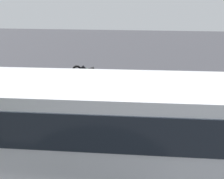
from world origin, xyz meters
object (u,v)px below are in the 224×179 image
(spectator_left, at_px, (134,108))
(stunt_motorcycle, at_px, (89,75))
(tour_bus, at_px, (108,133))
(spectator_centre, at_px, (102,107))
(parked_motorcycle_silver, at_px, (185,132))
(spectator_far_left, at_px, (156,113))
(traffic_cone, at_px, (112,93))

(spectator_left, relative_size, stunt_motorcycle, 0.85)
(tour_bus, xyz_separation_m, spectator_left, (-0.71, -3.16, -0.66))
(spectator_left, relative_size, spectator_centre, 0.92)
(parked_motorcycle_silver, bearing_deg, spectator_centre, -10.01)
(tour_bus, distance_m, spectator_centre, 2.98)
(spectator_left, height_order, stunt_motorcycle, stunt_motorcycle)
(stunt_motorcycle, bearing_deg, tour_bus, 107.31)
(tour_bus, bearing_deg, spectator_far_left, -121.27)
(spectator_far_left, height_order, stunt_motorcycle, stunt_motorcycle)
(spectator_centre, distance_m, stunt_motorcycle, 4.90)
(spectator_centre, relative_size, traffic_cone, 2.87)
(spectator_left, height_order, traffic_cone, spectator_left)
(tour_bus, bearing_deg, parked_motorcycle_silver, -140.97)
(tour_bus, height_order, parked_motorcycle_silver, tour_bus)
(spectator_centre, bearing_deg, spectator_left, -167.15)
(tour_bus, distance_m, spectator_far_left, 3.26)
(traffic_cone, bearing_deg, parked_motorcycle_silver, 129.60)
(tour_bus, xyz_separation_m, spectator_centre, (0.66, -2.85, -0.56))
(parked_motorcycle_silver, height_order, traffic_cone, parked_motorcycle_silver)
(spectator_left, distance_m, spectator_centre, 1.41)
(traffic_cone, bearing_deg, spectator_far_left, 122.36)
(spectator_far_left, relative_size, traffic_cone, 2.65)
(spectator_far_left, bearing_deg, tour_bus, 58.73)
(spectator_left, xyz_separation_m, stunt_motorcycle, (3.03, -4.30, 0.04))
(spectator_left, xyz_separation_m, spectator_centre, (1.37, 0.31, 0.10))
(spectator_left, distance_m, traffic_cone, 3.56)
(tour_bus, height_order, spectator_centre, tour_bus)
(traffic_cone, bearing_deg, spectator_centre, 89.86)
(spectator_left, bearing_deg, spectator_centre, 12.85)
(stunt_motorcycle, bearing_deg, parked_motorcycle_silver, 134.30)
(parked_motorcycle_silver, relative_size, stunt_motorcycle, 1.04)
(spectator_left, relative_size, parked_motorcycle_silver, 0.81)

